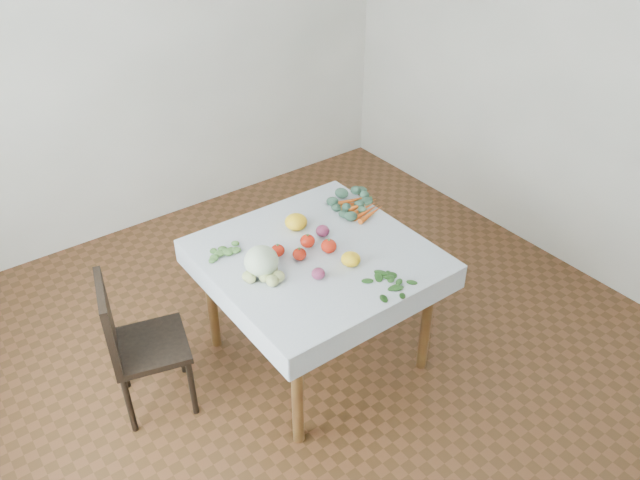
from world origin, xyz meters
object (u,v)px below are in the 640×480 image
Objects in this scene: heirloom_back at (296,222)px; carrot_bunch at (363,207)px; table at (316,268)px; cabbage at (261,261)px; chair at (132,339)px.

carrot_bunch is (0.43, -0.07, -0.03)m from heirloom_back.
cabbage reaches higher than table.
table is at bearing -3.29° from cabbage.
chair is 1.49m from carrot_bunch.
cabbage reaches higher than chair.
cabbage is (-0.33, 0.02, 0.18)m from table.
heirloom_back is (0.38, 0.24, -0.03)m from cabbage.
chair is at bearing 179.90° from heirloom_back.
cabbage is at bearing -147.72° from heirloom_back.
carrot_bunch is (0.81, 0.17, -0.06)m from cabbage.
heirloom_back is at bearing -0.10° from chair.
chair is 3.22× the size of carrot_bunch.
carrot_bunch reaches higher than table.
table is 5.71× the size of cabbage.
chair is 1.07m from heirloom_back.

